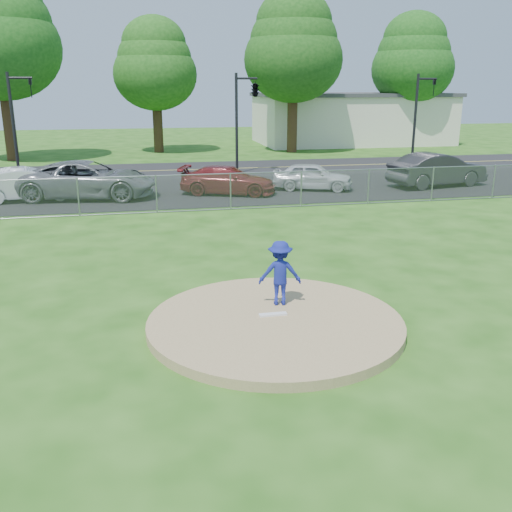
{
  "coord_description": "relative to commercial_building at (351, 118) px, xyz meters",
  "views": [
    {
      "loc": [
        -2.65,
        -10.83,
        4.93
      ],
      "look_at": [
        0.0,
        2.0,
        1.0
      ],
      "focal_mm": 40.0,
      "sensor_mm": 36.0,
      "label": 1
    }
  ],
  "objects": [
    {
      "name": "tree_right",
      "position": [
        -7.0,
        -6.0,
        5.49
      ],
      "size": [
        7.28,
        7.28,
        11.63
      ],
      "color": "#392414",
      "rests_on": "ground"
    },
    {
      "name": "parked_car_charcoal",
      "position": [
        -3.82,
        -22.44,
        -1.32
      ],
      "size": [
        5.3,
        2.7,
        1.67
      ],
      "primitive_type": "imported",
      "rotation": [
        0.0,
        0.0,
        1.76
      ],
      "color": "#262628",
      "rests_on": "parking_lot"
    },
    {
      "name": "tree_center",
      "position": [
        -17.0,
        -4.0,
        4.31
      ],
      "size": [
        6.16,
        6.16,
        9.84
      ],
      "color": "#342113",
      "rests_on": "ground"
    },
    {
      "name": "parked_car_gray",
      "position": [
        -20.91,
        -22.2,
        -1.31
      ],
      "size": [
        6.4,
        3.69,
        1.68
      ],
      "primitive_type": "imported",
      "rotation": [
        0.0,
        0.0,
        1.41
      ],
      "color": "slate",
      "rests_on": "parking_lot"
    },
    {
      "name": "ground",
      "position": [
        -16.0,
        -28.0,
        -2.16
      ],
      "size": [
        120.0,
        120.0,
        0.0
      ],
      "primitive_type": "plane",
      "color": "#1F4F11",
      "rests_on": "ground"
    },
    {
      "name": "parked_car_white",
      "position": [
        -23.47,
        -22.22,
        -1.43
      ],
      "size": [
        4.59,
        2.25,
        1.45
      ],
      "primitive_type": "imported",
      "rotation": [
        0.0,
        0.0,
        1.74
      ],
      "color": "white",
      "rests_on": "parking_lot"
    },
    {
      "name": "chain_link_fence",
      "position": [
        -16.0,
        -26.0,
        -1.41
      ],
      "size": [
        40.0,
        0.06,
        1.5
      ],
      "primitive_type": "cube",
      "color": "gray",
      "rests_on": "ground"
    },
    {
      "name": "street",
      "position": [
        -16.0,
        -14.0,
        -2.16
      ],
      "size": [
        60.0,
        7.0,
        0.01
      ],
      "primitive_type": "cube",
      "color": "black",
      "rests_on": "ground"
    },
    {
      "name": "traffic_signal_left",
      "position": [
        -24.76,
        -16.0,
        1.2
      ],
      "size": [
        1.28,
        0.2,
        5.6
      ],
      "color": "black",
      "rests_on": "ground"
    },
    {
      "name": "traffic_cone",
      "position": [
        -23.18,
        -22.56,
        -1.83
      ],
      "size": [
        0.33,
        0.33,
        0.65
      ],
      "primitive_type": "cone",
      "color": "#F3590C",
      "rests_on": "parking_lot"
    },
    {
      "name": "parked_car_pearl",
      "position": [
        -10.33,
        -22.18,
        -1.49
      ],
      "size": [
        4.16,
        2.77,
        1.32
      ],
      "primitive_type": "imported",
      "rotation": [
        0.0,
        0.0,
        1.22
      ],
      "color": "silver",
      "rests_on": "parking_lot"
    },
    {
      "name": "pitching_rubber",
      "position": [
        -16.0,
        -37.8,
        -1.94
      ],
      "size": [
        0.6,
        0.15,
        0.04
      ],
      "primitive_type": "cube",
      "color": "white",
      "rests_on": "pitchers_mound"
    },
    {
      "name": "traffic_signal_right",
      "position": [
        -1.76,
        -16.0,
        1.2
      ],
      "size": [
        1.28,
        0.2,
        5.6
      ],
      "color": "black",
      "rests_on": "ground"
    },
    {
      "name": "commercial_building",
      "position": [
        0.0,
        0.0,
        0.0
      ],
      "size": [
        16.4,
        9.4,
        4.3
      ],
      "color": "beige",
      "rests_on": "ground"
    },
    {
      "name": "pitchers_mound",
      "position": [
        -16.0,
        -38.0,
        -2.06
      ],
      "size": [
        5.4,
        5.4,
        0.2
      ],
      "primitive_type": "cylinder",
      "color": "#9E8357",
      "rests_on": "ground"
    },
    {
      "name": "parking_lot",
      "position": [
        -16.0,
        -21.5,
        -2.15
      ],
      "size": [
        50.0,
        8.0,
        0.01
      ],
      "primitive_type": "cube",
      "color": "black",
      "rests_on": "ground"
    },
    {
      "name": "traffic_signal_center",
      "position": [
        -12.03,
        -16.0,
        2.45
      ],
      "size": [
        1.42,
        2.48,
        5.6
      ],
      "color": "black",
      "rests_on": "ground"
    },
    {
      "name": "tree_far_right",
      "position": [
        4.0,
        -3.0,
        4.9
      ],
      "size": [
        6.72,
        6.72,
        10.74
      ],
      "color": "#3D2716",
      "rests_on": "ground"
    },
    {
      "name": "parked_car_darkred",
      "position": [
        -14.56,
        -22.49,
        -1.5
      ],
      "size": [
        4.83,
        3.23,
        1.3
      ],
      "primitive_type": "imported",
      "rotation": [
        0.0,
        0.0,
        1.23
      ],
      "color": "maroon",
      "rests_on": "parking_lot"
    },
    {
      "name": "pitcher",
      "position": [
        -15.7,
        -37.17,
        -1.23
      ],
      "size": [
        1.03,
        0.7,
        1.47
      ],
      "primitive_type": "imported",
      "rotation": [
        0.0,
        0.0,
        2.97
      ],
      "color": "navy",
      "rests_on": "pitchers_mound"
    }
  ]
}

